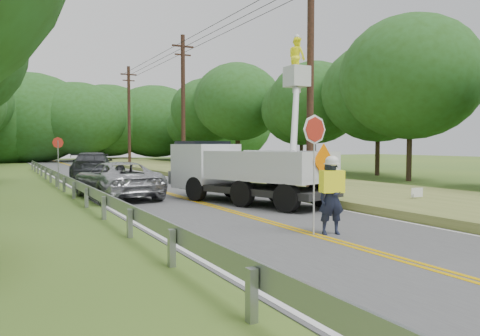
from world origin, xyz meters
name	(u,v)px	position (x,y,z in m)	size (l,w,h in m)	color
ground	(376,253)	(0.00, 0.00, 0.00)	(140.00, 140.00, 0.00)	#3F6228
road	(161,191)	(0.00, 14.00, 0.01)	(7.20, 96.00, 0.03)	#48474A
guardrail	(69,182)	(-4.02, 14.91, 0.55)	(0.18, 48.00, 0.77)	gray
utility_poles	(227,92)	(5.00, 17.02, 5.27)	(1.60, 43.30, 10.00)	black
tall_grass_verge	(285,183)	(7.10, 14.00, 0.15)	(7.00, 96.00, 0.30)	#5C6D30
treeline_right	(289,102)	(15.83, 26.56, 5.97)	(11.03, 52.15, 10.92)	#332319
treeline_horizon	(77,119)	(2.53, 55.99, 5.50)	(57.87, 14.99, 12.59)	#244B16
flagger	(331,192)	(0.42, 1.96, 1.08)	(1.16, 0.60, 2.97)	#191E33
bucket_truck	(237,163)	(1.53, 9.12, 1.53)	(5.27, 7.17, 6.69)	black
suv_silver	(117,180)	(-2.49, 12.27, 0.78)	(2.53, 5.48, 1.52)	#ABACB1
suv_darkgrey	(93,166)	(-1.49, 23.12, 0.89)	(2.44, 6.00, 1.74)	#383B40
stop_sign_permanent	(58,155)	(-4.16, 17.53, 1.74)	(0.55, 0.13, 2.61)	gray
yard_sign	(417,193)	(6.48, 4.56, 0.49)	(0.47, 0.13, 0.69)	white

